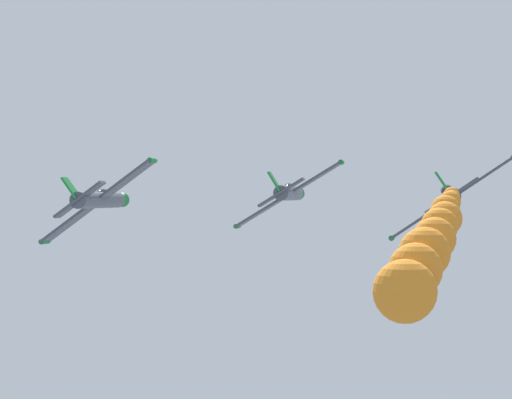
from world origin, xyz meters
The scene contains 4 objects.
airplane_lead centered at (-0.33, 17.69, 102.55)m, with size 8.35×10.35×5.28m.
airplane_left_inner centered at (-11.72, 6.54, 102.06)m, with size 7.94×10.35×5.91m.
airplane_right_inner centered at (11.56, 6.82, 102.30)m, with size 8.13×10.35×5.64m.
smoke_trail_right_inner centered at (10.10, -13.27, 99.58)m, with size 4.08×19.11×6.05m.
Camera 1 is at (10.65, -65.98, 102.20)m, focal length 78.61 mm.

